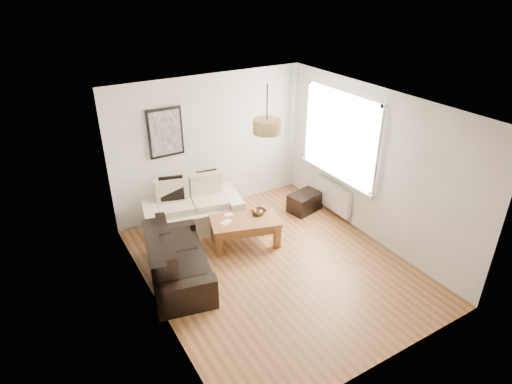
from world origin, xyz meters
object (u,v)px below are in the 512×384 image
sofa_leather (177,258)px  loveseat_cream (192,205)px  ottoman (305,202)px  coffee_table (245,231)px

sofa_leather → loveseat_cream: bearing=-19.4°
ottoman → coffee_table: bearing=-165.7°
sofa_leather → ottoman: 2.97m
sofa_leather → ottoman: sofa_leather is taller
coffee_table → ottoman: coffee_table is taller
sofa_leather → coffee_table: 1.37m
sofa_leather → coffee_table: size_ratio=1.50×
coffee_table → ottoman: (1.55, 0.40, -0.05)m
loveseat_cream → sofa_leather: (-0.79, -1.29, -0.06)m
loveseat_cream → ottoman: loveseat_cream is taller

